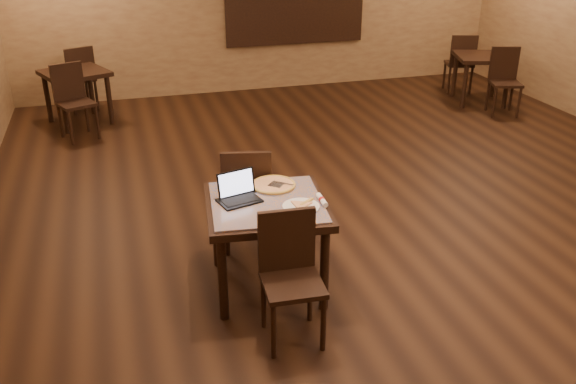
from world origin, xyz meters
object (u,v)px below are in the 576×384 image
object	(u,v)px
other_table_a_chair_near	(504,77)
other_table_b_chair_near	(73,97)
tiled_table	(267,213)
pizza_pan	(273,186)
other_table_a	(482,63)
laptop	(238,192)
chair_main_near	(290,269)
other_table_a_chair_far	(461,60)
chair_main_far	(247,194)
other_table_b	(75,80)
other_table_b_chair_far	(79,75)

from	to	relation	value
other_table_a_chair_near	other_table_b_chair_near	distance (m)	6.10
tiled_table	pizza_pan	bearing A→B (deg)	70.24
tiled_table	other_table_a	size ratio (longest dim) A/B	1.03
laptop	pizza_pan	world-z (taller)	laptop
chair_main_near	other_table_a	distance (m)	6.48
other_table_a_chair_far	pizza_pan	bearing A→B (deg)	62.49
other_table_b_chair_near	other_table_a_chair_far	bearing A→B (deg)	-18.35
chair_main_far	other_table_a	bearing A→B (deg)	-130.12
other_table_a_chair_far	chair_main_near	bearing A→B (deg)	66.85
chair_main_near	other_table_a_chair_near	distance (m)	6.10
other_table_a_chair_far	other_table_b	bearing A→B (deg)	16.03
other_table_a_chair_far	other_table_b_chair_near	bearing A→B (deg)	21.49
chair_main_near	chair_main_far	bearing A→B (deg)	94.27
other_table_a	other_table_a_chair_near	size ratio (longest dim) A/B	1.03
pizza_pan	tiled_table	bearing A→B (deg)	-116.57
chair_main_near	laptop	size ratio (longest dim) A/B	2.66
chair_main_far	other_table_b_chair_near	size ratio (longest dim) A/B	1.00
pizza_pan	other_table_a	bearing A→B (deg)	41.13
other_table_a	other_table_a_chair_far	bearing A→B (deg)	109.81
tiled_table	laptop	distance (m)	0.27
tiled_table	laptop	bearing A→B (deg)	160.41
other_table_a_chair_near	laptop	bearing A→B (deg)	-126.99
pizza_pan	other_table_b	distance (m)	4.79
chair_main_near	other_table_b	world-z (taller)	chair_main_near
chair_main_far	other_table_a_chair_near	xyz separation A→B (m)	(4.53, 2.88, -0.01)
laptop	other_table_b_chair_far	bearing A→B (deg)	89.21
chair_main_far	other_table_b	world-z (taller)	chair_main_far
pizza_pan	other_table_b_chair_far	distance (m)	5.33
tiled_table	laptop	xyz separation A→B (m)	(-0.20, 0.10, 0.16)
chair_main_near	chair_main_far	distance (m)	1.23
chair_main_near	pizza_pan	bearing A→B (deg)	85.53
tiled_table	other_table_b_chair_far	size ratio (longest dim) A/B	1.05
other_table_a	pizza_pan	bearing A→B (deg)	-121.60
tiled_table	other_table_b_chair_near	size ratio (longest dim) A/B	1.05
other_table_b	other_table_b_chair_near	size ratio (longest dim) A/B	1.08
other_table_b_chair_far	chair_main_near	bearing A→B (deg)	81.47
laptop	other_table_b	world-z (taller)	laptop
tiled_table	other_table_a_chair_far	bearing A→B (deg)	52.79
pizza_pan	other_table_a	xyz separation A→B (m)	(4.37, 3.81, -0.15)
other_table_a_chair_near	other_table_b_chair_far	world-z (taller)	other_table_b_chair_far
chair_main_far	other_table_b	bearing A→B (deg)	-57.57
other_table_b	other_table_a_chair_far	bearing A→B (deg)	-23.81
other_table_a	other_table_a_chair_near	distance (m)	0.57
laptop	chair_main_far	bearing A→B (deg)	56.10
chair_main_far	laptop	xyz separation A→B (m)	(-0.18, -0.52, 0.27)
other_table_a	other_table_a_chair_far	distance (m)	0.57
other_table_a	tiled_table	bearing A→B (deg)	-120.64
pizza_pan	other_table_b_chair_far	bearing A→B (deg)	107.48
chair_main_near	other_table_b	bearing A→B (deg)	108.99
chair_main_far	other_table_a_chair_near	distance (m)	5.37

